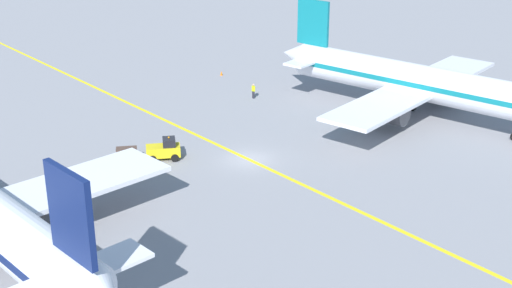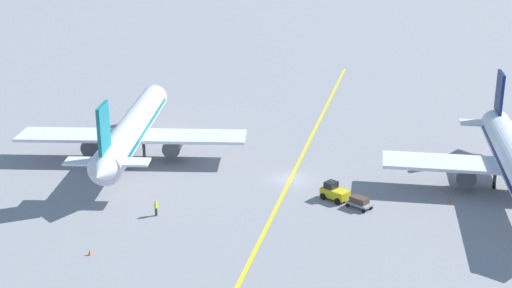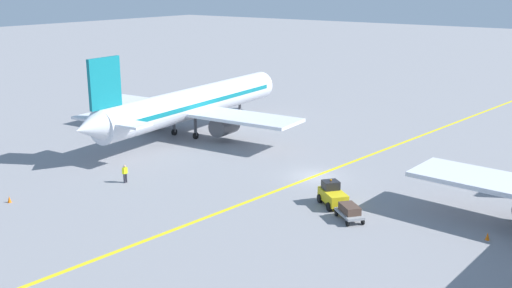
{
  "view_description": "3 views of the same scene",
  "coord_description": "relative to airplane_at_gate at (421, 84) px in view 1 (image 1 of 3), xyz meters",
  "views": [
    {
      "loc": [
        41.89,
        40.59,
        24.9
      ],
      "look_at": [
        1.57,
        2.37,
        2.61
      ],
      "focal_mm": 50.0,
      "sensor_mm": 36.0,
      "label": 1
    },
    {
      "loc": [
        4.7,
        -76.66,
        29.93
      ],
      "look_at": [
        -3.74,
        -2.26,
        4.88
      ],
      "focal_mm": 50.0,
      "sensor_mm": 36.0,
      "label": 2
    },
    {
      "loc": [
        27.31,
        -46.15,
        17.7
      ],
      "look_at": [
        -5.07,
        -2.35,
        2.85
      ],
      "focal_mm": 42.0,
      "sensor_mm": 36.0,
      "label": 3
    }
  ],
  "objects": [
    {
      "name": "ground_plane",
      "position": [
        19.94,
        -5.11,
        -3.71
      ],
      "size": [
        400.0,
        400.0,
        0.0
      ],
      "primitive_type": "plane",
      "color": "gray"
    },
    {
      "name": "baggage_tug_white",
      "position": [
        25.0,
        -10.68,
        -2.81
      ],
      "size": [
        3.29,
        3.01,
        2.11
      ],
      "color": "gold",
      "rests_on": "ground"
    },
    {
      "name": "baggage_cart_trailing",
      "position": [
        27.62,
        -12.68,
        -2.95
      ],
      "size": [
        2.92,
        2.69,
        1.24
      ],
      "color": "gray",
      "rests_on": "ground"
    },
    {
      "name": "ground_crew_worker",
      "position": [
        7.04,
        -16.87,
        -2.8
      ],
      "size": [
        0.28,
        0.57,
        1.68
      ],
      "color": "#23232D",
      "rests_on": "ground"
    },
    {
      "name": "airplane_at_gate",
      "position": [
        0.0,
        0.0,
        0.0
      ],
      "size": [
        28.3,
        35.54,
        10.6
      ],
      "color": "silver",
      "rests_on": "ground"
    },
    {
      "name": "traffic_cone_near_nose",
      "position": [
        37.2,
        -10.09,
        -3.43
      ],
      "size": [
        0.32,
        0.32,
        0.55
      ],
      "primitive_type": "cone",
      "color": "orange",
      "rests_on": "ground"
    },
    {
      "name": "apron_yellow_centreline",
      "position": [
        19.94,
        -5.11,
        -3.71
      ],
      "size": [
        13.44,
        119.33,
        0.01
      ],
      "primitive_type": "cube",
      "rotation": [
        0.0,
        0.0,
        -0.11
      ],
      "color": "yellow",
      "rests_on": "ground"
    },
    {
      "name": "traffic_cone_mid_apron",
      "position": [
        3.19,
        -26.01,
        -3.43
      ],
      "size": [
        0.32,
        0.32,
        0.55
      ],
      "primitive_type": "cone",
      "color": "orange",
      "rests_on": "ground"
    }
  ]
}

